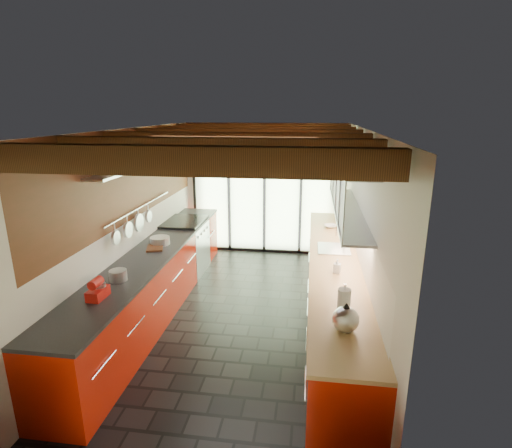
# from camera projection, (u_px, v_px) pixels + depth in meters

# --- Properties ---
(ground) EXTENTS (5.50, 5.50, 0.00)m
(ground) POSITION_uv_depth(u_px,v_px,m) (242.00, 314.00, 5.75)
(ground) COLOR black
(ground) RESTS_ON ground
(room_shell) EXTENTS (5.50, 5.50, 5.50)m
(room_shell) POSITION_uv_depth(u_px,v_px,m) (241.00, 203.00, 5.30)
(room_shell) COLOR silver
(room_shell) RESTS_ON ground
(ceiling_beams) EXTENTS (3.14, 5.06, 4.90)m
(ceiling_beams) POSITION_uv_depth(u_px,v_px,m) (245.00, 139.00, 5.43)
(ceiling_beams) COLOR #593316
(ceiling_beams) RESTS_ON ground
(glass_door) EXTENTS (2.95, 0.10, 2.90)m
(glass_door) POSITION_uv_depth(u_px,v_px,m) (265.00, 172.00, 7.86)
(glass_door) COLOR #C6EAAD
(glass_door) RESTS_ON ground
(left_counter) EXTENTS (0.68, 5.00, 0.92)m
(left_counter) POSITION_uv_depth(u_px,v_px,m) (155.00, 280.00, 5.80)
(left_counter) COLOR #B51806
(left_counter) RESTS_ON ground
(range_stove) EXTENTS (0.66, 0.90, 0.97)m
(range_stove) POSITION_uv_depth(u_px,v_px,m) (186.00, 247.00, 7.17)
(range_stove) COLOR silver
(range_stove) RESTS_ON ground
(right_counter) EXTENTS (0.68, 5.00, 0.92)m
(right_counter) POSITION_uv_depth(u_px,v_px,m) (333.00, 290.00, 5.46)
(right_counter) COLOR #B51806
(right_counter) RESTS_ON ground
(sink_assembly) EXTENTS (0.45, 0.52, 0.43)m
(sink_assembly) POSITION_uv_depth(u_px,v_px,m) (335.00, 246.00, 5.70)
(sink_assembly) COLOR silver
(sink_assembly) RESTS_ON right_counter
(upper_cabinets_right) EXTENTS (0.34, 3.00, 3.00)m
(upper_cabinets_right) POSITION_uv_depth(u_px,v_px,m) (350.00, 187.00, 5.34)
(upper_cabinets_right) COLOR silver
(upper_cabinets_right) RESTS_ON ground
(left_wall_fixtures) EXTENTS (0.28, 2.60, 0.96)m
(left_wall_fixtures) POSITION_uv_depth(u_px,v_px,m) (139.00, 181.00, 5.57)
(left_wall_fixtures) COLOR silver
(left_wall_fixtures) RESTS_ON ground
(stand_mixer) EXTENTS (0.16, 0.26, 0.23)m
(stand_mixer) POSITION_uv_depth(u_px,v_px,m) (98.00, 290.00, 4.21)
(stand_mixer) COLOR red
(stand_mixer) RESTS_ON left_counter
(pot_large) EXTENTS (0.24, 0.24, 0.13)m
(pot_large) POSITION_uv_depth(u_px,v_px,m) (118.00, 275.00, 4.64)
(pot_large) COLOR silver
(pot_large) RESTS_ON left_counter
(pot_small) EXTENTS (0.32, 0.32, 0.11)m
(pot_small) POSITION_uv_depth(u_px,v_px,m) (160.00, 241.00, 5.90)
(pot_small) COLOR silver
(pot_small) RESTS_ON left_counter
(cutting_board) EXTENTS (0.30, 0.36, 0.03)m
(cutting_board) POSITION_uv_depth(u_px,v_px,m) (155.00, 248.00, 5.73)
(cutting_board) COLOR brown
(cutting_board) RESTS_ON left_counter
(kettle) EXTENTS (0.31, 0.33, 0.28)m
(kettle) POSITION_uv_depth(u_px,v_px,m) (346.00, 318.00, 3.57)
(kettle) COLOR silver
(kettle) RESTS_ON right_counter
(paper_towel) EXTENTS (0.16, 0.16, 0.34)m
(paper_towel) POSITION_uv_depth(u_px,v_px,m) (344.00, 303.00, 3.80)
(paper_towel) COLOR white
(paper_towel) RESTS_ON right_counter
(soap_bottle) EXTENTS (0.10, 0.10, 0.18)m
(soap_bottle) POSITION_uv_depth(u_px,v_px,m) (337.00, 266.00, 4.85)
(soap_bottle) COLOR silver
(soap_bottle) RESTS_ON right_counter
(bowl) EXTENTS (0.26, 0.26, 0.05)m
(bowl) POSITION_uv_depth(u_px,v_px,m) (330.00, 226.00, 6.75)
(bowl) COLOR silver
(bowl) RESTS_ON right_counter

